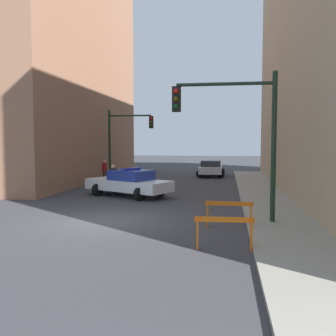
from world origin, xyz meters
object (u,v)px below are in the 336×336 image
Objects in this scene: pedestrian_corner at (105,171)px; barrier_mid at (229,210)px; barrier_front at (224,227)px; traffic_light_near at (240,124)px; police_car at (129,183)px; pedestrian_crossing at (113,180)px; parked_car_near at (211,168)px; traffic_light_far at (124,135)px.

barrier_mid is (8.26, -11.72, -0.24)m from pedestrian_corner.
pedestrian_corner is 1.04× the size of barrier_front.
traffic_light_near is 1.03× the size of police_car.
barrier_mid is (6.09, -6.65, -0.24)m from pedestrian_crossing.
traffic_light_far is at bearing -148.76° from parked_car_near.
traffic_light_far is at bearing 44.33° from police_car.
pedestrian_corner is 14.34m from barrier_mid.
traffic_light_near is 9.12m from pedestrian_crossing.
barrier_mid is (5.17, -6.48, -0.11)m from police_car.
pedestrian_crossing is (-6.42, 5.90, -2.67)m from traffic_light_near.
traffic_light_near reaches higher than police_car.
traffic_light_far is at bearing -96.34° from pedestrian_crossing.
pedestrian_crossing reaches higher than barrier_mid.
police_car is at bearing -107.90° from parked_car_near.
barrier_front is at bearing -124.15° from police_car.
pedestrian_crossing is 1.04× the size of barrier_mid.
pedestrian_crossing reaches higher than parked_car_near.
police_car reaches higher than parked_car_near.
traffic_light_near is 4.46m from barrier_front.
pedestrian_crossing is at bearing 106.75° from police_car.
parked_car_near reaches higher than barrier_front.
pedestrian_crossing reaches higher than police_car.
barrier_mid is at bearing -114.33° from traffic_light_near.
barrier_front is (7.55, -17.13, -2.78)m from traffic_light_far.
pedestrian_corner is at bearing 125.18° from barrier_mid.
police_car is at bearing -72.57° from traffic_light_far.
barrier_front is at bearing -98.22° from traffic_light_near.
parked_car_near is 9.62m from pedestrian_corner.
pedestrian_crossing is at bearing 137.41° from traffic_light_near.
police_car is at bearing 133.80° from traffic_light_near.
traffic_light_far is 8.85m from police_car.
parked_car_near is (6.35, 3.87, -2.72)m from traffic_light_far.
pedestrian_crossing is (-4.74, -11.75, 0.19)m from parked_car_near.
police_car is 3.14× the size of barrier_mid.
pedestrian_crossing reaches higher than barrier_front.
traffic_light_far is at bearing -56.70° from pedestrian_corner.
barrier_mid is at bearing 169.84° from pedestrian_corner.
parked_car_near is at bearing -91.33° from pedestrian_corner.
pedestrian_corner is (-2.17, 5.07, 0.00)m from pedestrian_crossing.
barrier_mid is at bearing -62.10° from traffic_light_far.
traffic_light_near is at bearing -59.78° from traffic_light_far.
police_car is 1.17× the size of parked_car_near.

